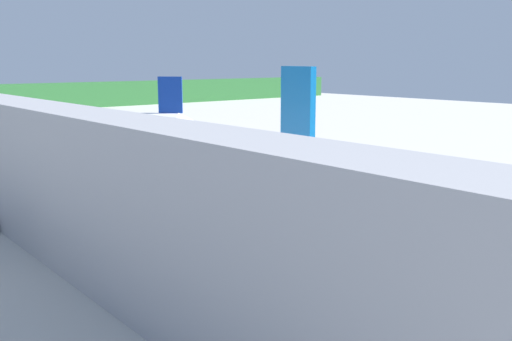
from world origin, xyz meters
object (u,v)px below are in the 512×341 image
object	(u,v)px
service_truck_fuel	(8,211)
cargo_container_mid	(385,215)
airliner_foreground	(222,161)
airliner_mid_apron	(87,123)
crew_marshaller	(111,218)
crew_loader_right	(261,242)
crew_loader_left	(146,187)

from	to	relation	value
service_truck_fuel	cargo_container_mid	xyz separation A→B (m)	(21.99, -17.14, -0.54)
airliner_foreground	cargo_container_mid	distance (m)	16.01
airliner_mid_apron	cargo_container_mid	world-z (taller)	airliner_mid_apron
crew_marshaller	cargo_container_mid	bearing A→B (deg)	-35.98
service_truck_fuel	crew_loader_right	distance (m)	19.42
airliner_foreground	crew_loader_right	bearing A→B (deg)	-117.97
cargo_container_mid	crew_marshaller	world-z (taller)	cargo_container_mid
cargo_container_mid	crew_marshaller	xyz separation A→B (m)	(-16.43, 11.93, 0.14)
airliner_foreground	airliner_mid_apron	size ratio (longest dim) A/B	1.45
cargo_container_mid	airliner_foreground	bearing A→B (deg)	104.13
crew_loader_left	crew_loader_right	xyz separation A→B (m)	(-2.45, -19.11, -0.03)
airliner_mid_apron	airliner_foreground	bearing A→B (deg)	-98.28
service_truck_fuel	crew_loader_right	world-z (taller)	service_truck_fuel
airliner_foreground	crew_marshaller	bearing A→B (deg)	-164.85
airliner_mid_apron	cargo_container_mid	xyz separation A→B (m)	(-2.45, -58.70, -1.98)
crew_marshaller	crew_loader_left	distance (m)	10.77
service_truck_fuel	crew_marshaller	world-z (taller)	service_truck_fuel
service_truck_fuel	cargo_container_mid	distance (m)	27.89
cargo_container_mid	crew_loader_left	bearing A→B (deg)	114.72
airliner_mid_apron	crew_loader_right	xyz separation A→B (m)	(-14.05, -57.95, -1.89)
airliner_mid_apron	service_truck_fuel	distance (m)	48.24
service_truck_fuel	crew_marshaller	size ratio (longest dim) A/B	3.34
airliner_foreground	crew_loader_right	xyz separation A→B (m)	(-7.74, -14.58, -2.44)
airliner_foreground	crew_marshaller	xyz separation A→B (m)	(-12.57, -3.40, -2.39)
crew_marshaller	crew_loader_left	size ratio (longest dim) A/B	1.02
cargo_container_mid	crew_loader_right	bearing A→B (deg)	176.30
airliner_mid_apron	cargo_container_mid	distance (m)	58.78
airliner_foreground	service_truck_fuel	distance (m)	18.33
airliner_foreground	crew_loader_left	xyz separation A→B (m)	(-5.29, 4.53, -2.42)
crew_loader_left	crew_loader_right	size ratio (longest dim) A/B	1.03
airliner_foreground	crew_marshaller	size ratio (longest dim) A/B	23.87
service_truck_fuel	cargo_container_mid	bearing A→B (deg)	-37.93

